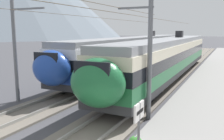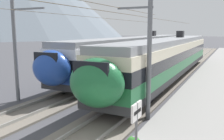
{
  "view_description": "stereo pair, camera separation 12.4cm",
  "coord_description": "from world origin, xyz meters",
  "px_view_note": "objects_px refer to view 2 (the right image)",
  "views": [
    {
      "loc": [
        -6.31,
        -4.09,
        4.59
      ],
      "look_at": [
        8.07,
        2.97,
        1.99
      ],
      "focal_mm": 39.12,
      "sensor_mm": 36.0,
      "label": 1
    },
    {
      "loc": [
        -6.25,
        -4.2,
        4.59
      ],
      "look_at": [
        8.07,
        2.97,
        1.99
      ],
      "focal_mm": 39.12,
      "sensor_mm": 36.0,
      "label": 2
    }
  ],
  "objects_px": {
    "train_near_platform": "(169,56)",
    "catenary_mast_mid": "(148,37)",
    "train_far_track": "(139,51)",
    "platform_sign": "(136,123)",
    "catenary_mast_far_side": "(17,40)"
  },
  "relations": [
    {
      "from": "train_near_platform",
      "to": "catenary_mast_mid",
      "type": "bearing_deg",
      "value": -172.29
    },
    {
      "from": "catenary_mast_mid",
      "to": "catenary_mast_far_side",
      "type": "xyz_separation_m",
      "value": [
        -0.61,
        8.4,
        -0.25
      ]
    },
    {
      "from": "train_near_platform",
      "to": "catenary_mast_far_side",
      "type": "height_order",
      "value": "catenary_mast_far_side"
    },
    {
      "from": "catenary_mast_far_side",
      "to": "train_near_platform",
      "type": "bearing_deg",
      "value": -30.69
    },
    {
      "from": "catenary_mast_far_side",
      "to": "platform_sign",
      "type": "relative_size",
      "value": 19.15
    },
    {
      "from": "train_near_platform",
      "to": "platform_sign",
      "type": "relative_size",
      "value": 12.8
    },
    {
      "from": "train_near_platform",
      "to": "platform_sign",
      "type": "xyz_separation_m",
      "value": [
        -16.5,
        -3.03,
        -0.26
      ]
    },
    {
      "from": "catenary_mast_far_side",
      "to": "platform_sign",
      "type": "xyz_separation_m",
      "value": [
        -4.86,
        -9.93,
        -2.03
      ]
    },
    {
      "from": "train_far_track",
      "to": "platform_sign",
      "type": "height_order",
      "value": "train_far_track"
    },
    {
      "from": "catenary_mast_mid",
      "to": "platform_sign",
      "type": "relative_size",
      "value": 19.15
    },
    {
      "from": "train_near_platform",
      "to": "platform_sign",
      "type": "bearing_deg",
      "value": -169.59
    },
    {
      "from": "train_near_platform",
      "to": "catenary_mast_mid",
      "type": "relative_size",
      "value": 0.67
    },
    {
      "from": "catenary_mast_mid",
      "to": "catenary_mast_far_side",
      "type": "relative_size",
      "value": 1.0
    },
    {
      "from": "train_far_track",
      "to": "catenary_mast_far_side",
      "type": "relative_size",
      "value": 0.76
    },
    {
      "from": "catenary_mast_mid",
      "to": "platform_sign",
      "type": "distance_m",
      "value": 6.12
    }
  ]
}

